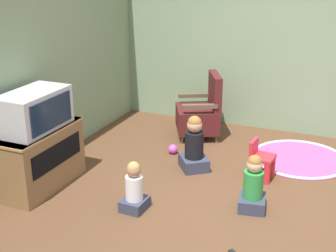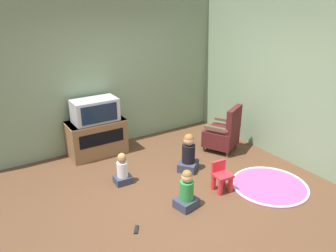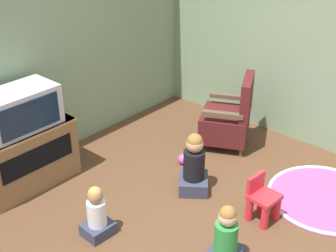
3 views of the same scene
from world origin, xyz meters
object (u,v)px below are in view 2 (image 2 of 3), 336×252
at_px(remote_control, 136,230).
at_px(child_watching_center, 122,170).
at_px(black_armchair, 223,133).
at_px(yellow_kid_chair, 222,178).
at_px(television, 95,110).
at_px(toy_ball, 189,153).
at_px(child_watching_right, 188,155).
at_px(child_watching_left, 187,191).
at_px(tv_cabinet, 97,137).

bearing_deg(remote_control, child_watching_center, 17.56).
distance_m(black_armchair, yellow_kid_chair, 1.42).
xyz_separation_m(television, toy_ball, (1.36, -0.97, -0.80)).
relative_size(child_watching_right, remote_control, 4.38).
height_order(television, child_watching_center, television).
bearing_deg(child_watching_left, toy_ball, 41.91).
bearing_deg(television, yellow_kid_chair, -62.53).
distance_m(child_watching_left, child_watching_right, 1.06).
bearing_deg(toy_ball, child_watching_left, -127.55).
distance_m(black_armchair, toy_ball, 0.76).
height_order(child_watching_right, remote_control, child_watching_right).
xyz_separation_m(tv_cabinet, toy_ball, (1.36, -1.00, -0.28)).
height_order(television, child_watching_left, television).
height_order(child_watching_left, remote_control, child_watching_left).
bearing_deg(child_watching_center, tv_cabinet, 90.05).
height_order(tv_cabinet, toy_ball, tv_cabinet).
bearing_deg(child_watching_right, toy_ball, 14.29).
xyz_separation_m(child_watching_right, remote_control, (-1.45, -0.90, -0.27)).
relative_size(child_watching_center, remote_control, 3.43).
distance_m(yellow_kid_chair, child_watching_left, 0.70).
xyz_separation_m(yellow_kid_chair, child_watching_center, (-1.16, 0.98, 0.02)).
xyz_separation_m(tv_cabinet, child_watching_left, (0.41, -2.23, -0.09)).
xyz_separation_m(tv_cabinet, remote_control, (-0.40, -2.30, -0.33)).
height_order(tv_cabinet, child_watching_right, tv_cabinet).
relative_size(yellow_kid_chair, child_watching_left, 0.78).
bearing_deg(child_watching_right, child_watching_left, -164.85).
relative_size(tv_cabinet, television, 1.32).
distance_m(yellow_kid_chair, child_watching_center, 1.52).
height_order(yellow_kid_chair, child_watching_left, child_watching_left).
relative_size(black_armchair, remote_control, 5.89).
bearing_deg(television, child_watching_left, -79.43).
bearing_deg(child_watching_center, remote_control, -104.80).
bearing_deg(child_watching_left, television, 90.02).
bearing_deg(television, toy_ball, -35.54).
bearing_deg(remote_control, black_armchair, -29.46).
xyz_separation_m(yellow_kid_chair, remote_control, (-1.51, -0.14, -0.19)).
bearing_deg(black_armchair, television, -54.98).
xyz_separation_m(black_armchair, remote_control, (-2.45, -1.18, -0.33)).
height_order(child_watching_left, child_watching_center, child_watching_left).
bearing_deg(child_watching_left, black_armchair, 23.65).
relative_size(child_watching_left, remote_control, 3.87).
bearing_deg(remote_control, yellow_kid_chair, -49.90).
distance_m(black_armchair, child_watching_right, 1.04).
height_order(television, toy_ball, television).
relative_size(television, child_watching_right, 1.20).
bearing_deg(yellow_kid_chair, child_watching_right, 98.73).
height_order(yellow_kid_chair, child_watching_center, child_watching_center).
bearing_deg(child_watching_left, tv_cabinet, 89.89).
bearing_deg(black_armchair, yellow_kid_chair, 20.54).
distance_m(child_watching_center, remote_control, 1.19).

